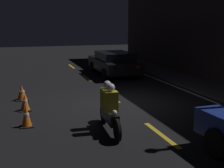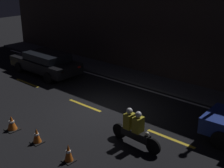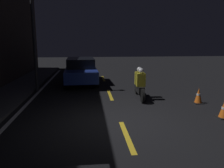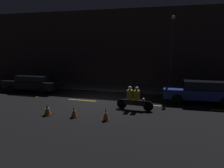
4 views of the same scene
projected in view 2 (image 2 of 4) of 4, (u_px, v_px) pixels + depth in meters
name	position (u px, v px, depth m)	size (l,w,h in m)	color
ground_plane	(101.00, 112.00, 13.60)	(56.00, 56.00, 0.00)	black
raised_curb	(159.00, 83.00, 16.83)	(28.00, 1.82, 0.10)	#424244
building_front	(173.00, 19.00, 16.42)	(28.00, 0.30, 6.73)	#382D28
lane_dash_b	(27.00, 83.00, 16.98)	(2.00, 0.14, 0.01)	gold
lane_dash_c	(85.00, 105.00, 14.22)	(2.00, 0.14, 0.01)	gold
lane_dash_d	(170.00, 139.00, 11.45)	(2.00, 0.14, 0.01)	gold
lane_solid_kerb	(146.00, 90.00, 16.02)	(25.20, 0.14, 0.01)	silver
van_black	(46.00, 62.00, 18.19)	(4.57, 2.03, 1.31)	black
motorcycle	(134.00, 129.00, 10.83)	(2.12, 0.40, 1.36)	black
traffic_cone_near	(12.00, 123.00, 11.99)	(0.49, 0.49, 0.59)	black
traffic_cone_mid	(37.00, 136.00, 11.10)	(0.40, 0.40, 0.57)	black
traffic_cone_far	(68.00, 153.00, 10.02)	(0.37, 0.37, 0.63)	black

